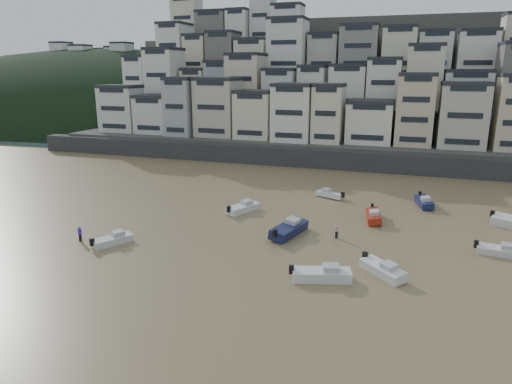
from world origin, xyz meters
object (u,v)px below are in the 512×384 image
(boat_e, at_px, (373,215))
(boat_h, at_px, (330,193))
(person_blue, at_px, (80,234))
(boat_b, at_px, (383,268))
(boat_d, at_px, (500,250))
(boat_i, at_px, (424,201))
(boat_j, at_px, (113,238))
(person_pink, at_px, (337,231))
(boat_f, at_px, (243,207))
(boat_c, at_px, (289,227))
(boat_a, at_px, (322,272))

(boat_e, bearing_deg, boat_h, -150.18)
(person_blue, bearing_deg, boat_h, 48.62)
(boat_b, xyz_separation_m, boat_d, (10.99, 8.48, -0.08))
(boat_h, relative_size, boat_i, 0.84)
(boat_i, height_order, boat_j, boat_i)
(boat_e, height_order, person_pink, person_pink)
(boat_i, distance_m, boat_j, 41.20)
(boat_h, bearing_deg, boat_b, 132.14)
(boat_f, bearing_deg, boat_c, -104.27)
(boat_c, xyz_separation_m, boat_e, (8.72, 8.33, -0.15))
(boat_c, bearing_deg, boat_d, -72.99)
(boat_i, height_order, person_pink, person_pink)
(boat_a, relative_size, person_blue, 3.29)
(boat_b, relative_size, boat_h, 1.16)
(boat_i, bearing_deg, boat_a, -30.84)
(boat_i, xyz_separation_m, person_pink, (-9.54, -16.20, 0.13))
(boat_e, height_order, person_blue, person_blue)
(boat_a, bearing_deg, boat_e, 64.78)
(boat_d, distance_m, person_blue, 44.26)
(boat_j, distance_m, person_pink, 24.56)
(boat_c, relative_size, boat_d, 1.41)
(boat_f, bearing_deg, boat_a, -116.07)
(boat_d, bearing_deg, person_pink, -170.99)
(boat_a, xyz_separation_m, boat_f, (-13.63, 16.76, -0.04))
(boat_e, bearing_deg, boat_b, -1.07)
(person_blue, bearing_deg, boat_d, 13.24)
(boat_h, height_order, boat_i, boat_i)
(boat_c, bearing_deg, boat_a, -136.73)
(boat_c, height_order, boat_i, boat_c)
(boat_a, height_order, boat_b, boat_a)
(boat_f, bearing_deg, boat_d, -75.58)
(boat_j, xyz_separation_m, person_pink, (22.63, 9.54, 0.22))
(boat_c, height_order, boat_j, boat_c)
(boat_f, distance_m, person_pink, 14.43)
(person_blue, bearing_deg, boat_f, 49.41)
(boat_c, height_order, boat_f, boat_c)
(boat_c, relative_size, boat_f, 1.22)
(boat_b, bearing_deg, boat_j, -132.82)
(boat_f, relative_size, boat_h, 1.20)
(boat_i, bearing_deg, person_pink, -42.76)
(boat_j, bearing_deg, boat_d, -46.52)
(boat_j, bearing_deg, boat_i, -21.94)
(boat_a, bearing_deg, boat_i, 55.43)
(boat_a, height_order, boat_j, boat_a)
(boat_h, relative_size, person_pink, 2.61)
(boat_c, bearing_deg, person_pink, -67.82)
(boat_b, height_order, person_blue, person_blue)
(person_blue, bearing_deg, boat_e, 30.20)
(boat_e, relative_size, person_blue, 3.15)
(boat_a, relative_size, boat_j, 1.20)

